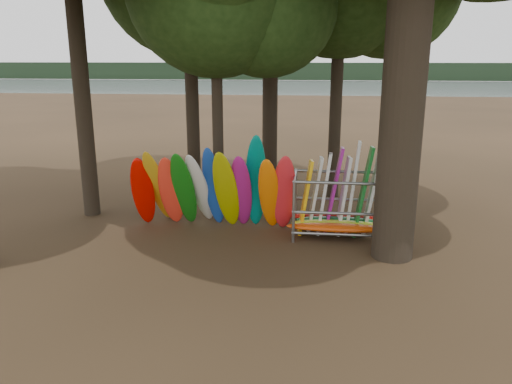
# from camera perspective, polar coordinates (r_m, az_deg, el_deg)

# --- Properties ---
(ground) EXTENTS (120.00, 120.00, 0.00)m
(ground) POSITION_cam_1_polar(r_m,az_deg,el_deg) (14.14, -1.42, -7.06)
(ground) COLOR #47331E
(ground) RESTS_ON ground
(lake) EXTENTS (160.00, 160.00, 0.00)m
(lake) POSITION_cam_1_polar(r_m,az_deg,el_deg) (73.18, 4.94, 10.95)
(lake) COLOR gray
(lake) RESTS_ON ground
(far_shore) EXTENTS (160.00, 4.00, 4.00)m
(far_shore) POSITION_cam_1_polar(r_m,az_deg,el_deg) (123.02, 5.58, 13.57)
(far_shore) COLOR black
(far_shore) RESTS_ON ground
(kayak_row) EXTENTS (5.35, 2.12, 3.23)m
(kayak_row) POSITION_cam_1_polar(r_m,az_deg,el_deg) (15.73, -4.83, 0.24)
(kayak_row) COLOR #D00800
(kayak_row) RESTS_ON ground
(storage_rack) EXTENTS (3.13, 1.57, 2.92)m
(storage_rack) POSITION_cam_1_polar(r_m,az_deg,el_deg) (15.46, 9.39, -1.70)
(storage_rack) COLOR gray
(storage_rack) RESTS_ON ground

